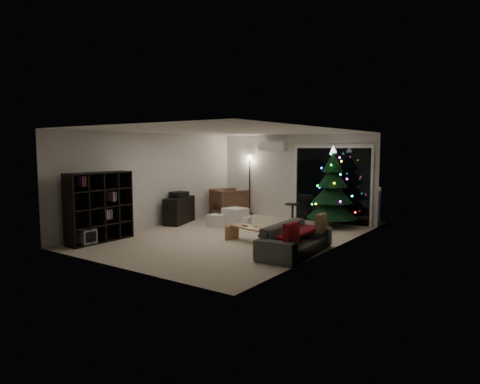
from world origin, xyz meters
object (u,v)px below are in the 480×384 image
Objects in this scene: armchair at (229,202)px; sofa at (296,239)px; coffee_table at (251,235)px; bookshelf at (94,206)px; media_cabinet at (179,210)px; christmas_tree at (332,187)px.

sofa is at bearing 169.04° from armchair.
bookshelf is at bearing -133.15° from coffee_table.
sofa is at bearing -33.72° from media_cabinet.
christmas_tree is (0.70, 2.86, 0.90)m from coffee_table.
christmas_tree is (3.71, 1.96, 0.71)m from media_cabinet.
armchair is (0.42, 4.56, -0.35)m from bookshelf.
sofa is (3.88, -3.00, -0.13)m from armchair.
coffee_table is (-1.29, 0.33, -0.12)m from sofa.
bookshelf is 2.81m from media_cabinet.
christmas_tree is at bearing -150.09° from armchair.
coffee_table is at bearing -103.82° from christmas_tree.
bookshelf is 1.65× the size of armchair.
media_cabinet reaches higher than sofa.
bookshelf is 3.60m from coffee_table.
bookshelf is at bearing 111.49° from armchair.
christmas_tree is at bearing 6.71° from sofa.
sofa is 3.33m from christmas_tree.
sofa is at bearing 44.55° from bookshelf.
christmas_tree reaches higher than sofa.
media_cabinet is 4.47m from sofa.
armchair is (0.42, 1.78, 0.07)m from media_cabinet.
armchair is at bearing 148.81° from coffee_table.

